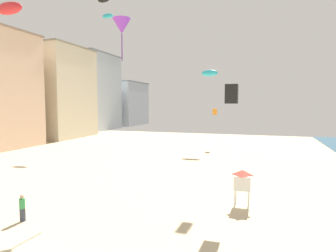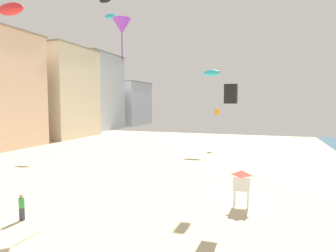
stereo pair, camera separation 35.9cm
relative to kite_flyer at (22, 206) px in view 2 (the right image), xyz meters
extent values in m
cube|color=beige|center=(-30.14, 37.36, 8.28)|extent=(16.85, 13.60, 18.39)
cube|color=gray|center=(-30.14, 37.36, 17.62)|extent=(17.19, 13.87, 0.30)
cube|color=#ADB7C1|center=(-30.14, 54.16, 8.97)|extent=(11.24, 15.07, 19.77)
cube|color=slate|center=(-30.14, 54.16, 19.00)|extent=(11.47, 15.38, 0.30)
cube|color=#ADB7C1|center=(-30.14, 72.84, 5.90)|extent=(12.57, 16.22, 13.63)
cube|color=slate|center=(-30.14, 72.84, 12.87)|extent=(12.82, 16.54, 0.30)
cube|color=#383D4C|center=(0.00, 0.00, -0.52)|extent=(0.28, 0.18, 0.80)
cylinder|color=#389951|center=(0.00, 0.00, 0.18)|extent=(0.34, 0.34, 0.60)
sphere|color=tan|center=(0.00, 0.00, 0.60)|extent=(0.24, 0.24, 0.24)
cylinder|color=white|center=(12.03, 6.26, -0.32)|extent=(0.10, 0.10, 1.20)
cylinder|color=white|center=(12.93, 6.26, -0.32)|extent=(0.10, 0.10, 1.20)
cylinder|color=white|center=(12.03, 7.16, -0.32)|extent=(0.10, 0.10, 1.20)
cylinder|color=white|center=(12.93, 7.16, -0.32)|extent=(0.10, 0.10, 1.20)
cube|color=white|center=(12.48, 6.71, 0.78)|extent=(1.10, 1.10, 1.00)
pyramid|color=#D14C3D|center=(12.48, 6.71, 1.46)|extent=(1.10, 1.10, 0.35)
cube|color=black|center=(11.65, 6.66, 6.84)|extent=(0.84, 0.84, 1.31)
ellipsoid|color=#2DB7CC|center=(5.77, 32.12, 10.91)|extent=(2.56, 0.71, 0.99)
ellipsoid|color=red|center=(-7.81, 7.20, 14.56)|extent=(2.82, 0.78, 1.10)
cone|color=purple|center=(2.66, 8.21, 12.45)|extent=(1.49, 1.49, 1.22)
cylinder|color=#63278B|center=(2.66, 8.21, 10.77)|extent=(0.08, 0.08, 2.16)
cube|color=orange|center=(6.60, 32.62, 4.85)|extent=(0.62, 0.62, 0.97)
ellipsoid|color=#2DB7CC|center=(-11.01, 30.35, 20.64)|extent=(2.00, 0.56, 0.78)
ellipsoid|color=black|center=(-3.95, 16.84, 18.04)|extent=(1.46, 0.41, 0.57)
camera|label=1|loc=(13.59, -13.51, 6.22)|focal=30.97mm
camera|label=2|loc=(13.93, -13.40, 6.22)|focal=30.97mm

